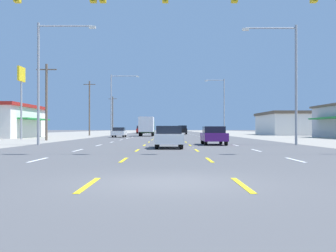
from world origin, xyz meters
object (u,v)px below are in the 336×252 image
hatchback_inner_right_farthest (179,130)px  streetlight_right_row_0 (290,75)px  sedan_inner_right_near (213,135)px  box_truck_inner_left_midfar (146,125)px  streetlight_right_row_1 (222,103)px  streetlight_left_row_1 (114,100)px  sedan_far_left_mid (119,132)px  suv_inner_right_far (182,130)px  pole_sign_left_row_1 (21,84)px  suv_far_left_farther (140,130)px  streetlight_left_row_0 (44,73)px  sedan_center_turn_nearest (168,137)px

hatchback_inner_right_farthest → streetlight_right_row_0: 104.44m
sedan_inner_right_near → hatchback_inner_right_farthest: hatchback_inner_right_farthest is taller
sedan_inner_right_near → hatchback_inner_right_farthest: 103.84m
box_truck_inner_left_midfar → streetlight_right_row_1: streetlight_right_row_1 is taller
streetlight_right_row_0 → streetlight_left_row_1: streetlight_left_row_1 is taller
sedan_far_left_mid → suv_inner_right_far: 32.92m
sedan_inner_right_near → pole_sign_left_row_1: 27.97m
streetlight_left_row_1 → sedan_far_left_mid: bearing=-79.3°
streetlight_right_row_1 → suv_far_left_farther: bearing=116.2°
streetlight_right_row_0 → sedan_far_left_mid: bearing=120.1°
sedan_inner_right_near → pole_sign_left_row_1: pole_sign_left_row_1 is taller
suv_inner_right_far → streetlight_right_row_1: bearing=-70.3°
streetlight_left_row_0 → sedan_inner_right_near: bearing=1.4°
hatchback_inner_right_farthest → sedan_far_left_mid: bearing=-98.3°
hatchback_inner_right_farthest → streetlight_right_row_0: bearing=-86.7°
sedan_far_left_mid → streetlight_right_row_1: (17.02, 12.88, 5.07)m
sedan_center_turn_nearest → streetlight_left_row_0: streetlight_left_row_0 is taller
sedan_center_turn_nearest → sedan_far_left_mid: 35.15m
sedan_inner_right_near → box_truck_inner_left_midfar: bearing=100.9°
hatchback_inner_right_farthest → pole_sign_left_row_1: size_ratio=0.45×
suv_inner_right_far → streetlight_right_row_1: streetlight_right_row_1 is taller
suv_far_left_farther → sedan_inner_right_near: bearing=-81.9°
pole_sign_left_row_1 → suv_far_left_farther: bearing=79.9°
sedan_center_turn_nearest → pole_sign_left_row_1: size_ratio=0.51×
sedan_center_turn_nearest → streetlight_right_row_0: streetlight_right_row_0 is taller
streetlight_right_row_0 → suv_far_left_farther: bearing=102.4°
sedan_far_left_mid → suv_inner_right_far: size_ratio=0.92×
box_truck_inner_left_midfar → hatchback_inner_right_farthest: 66.49m
streetlight_left_row_1 → streetlight_left_row_0: bearing=-90.0°
suv_far_left_farther → hatchback_inner_right_farthest: 29.84m
sedan_far_left_mid → sedan_center_turn_nearest: bearing=-78.0°
suv_inner_right_far → streetlight_left_row_1: (-12.91, -18.33, 5.38)m
suv_far_left_farther → streetlight_right_row_0: bearing=-77.6°
sedan_inner_right_near → sedan_far_left_mid: 30.73m
suv_far_left_farther → streetlight_left_row_1: streetlight_left_row_1 is taller
sedan_inner_right_near → streetlight_right_row_1: 42.39m
sedan_far_left_mid → streetlight_right_row_0: size_ratio=0.48×
sedan_far_left_mid → streetlight_right_row_0: bearing=-59.9°
sedan_far_left_mid → sedan_inner_right_near: bearing=-69.3°
sedan_center_turn_nearest → hatchback_inner_right_farthest: size_ratio=1.15×
suv_inner_right_far → streetlight_left_row_1: bearing=-125.2°
pole_sign_left_row_1 → streetlight_right_row_0: streetlight_right_row_0 is taller
box_truck_inner_left_midfar → suv_inner_right_far: bearing=72.9°
suv_inner_right_far → streetlight_right_row_0: 60.79m
pole_sign_left_row_1 → streetlight_right_row_0: 32.43m
suv_inner_right_far → streetlight_left_row_0: (-12.93, -60.28, 4.61)m
sedan_far_left_mid → streetlight_right_row_0: (16.88, -29.07, 4.76)m
hatchback_inner_right_farthest → streetlight_left_row_1: 63.88m
sedan_inner_right_near → box_truck_inner_left_midfar: box_truck_inner_left_midfar is taller
streetlight_left_row_0 → streetlight_right_row_0: streetlight_left_row_0 is taller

